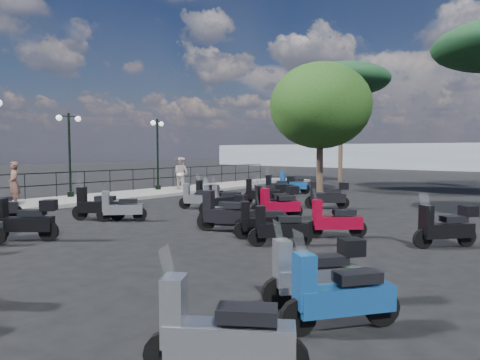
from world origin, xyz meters
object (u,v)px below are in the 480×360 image
Objects in this scene: pedestrian_far at (181,173)px; scooter_9 at (200,197)px; scooter_16 at (227,200)px; broadleaf_tree at (320,106)px; scooter_3 at (97,206)px; scooter_4 at (208,193)px; scooter_28 at (446,227)px; scooter_23 at (328,196)px; scooter_5 at (292,184)px; scooter_11 at (279,186)px; scooter_30 at (262,222)px; scooter_14 at (223,210)px; scooter_13 at (24,221)px; scooter_8 at (121,208)px; scooter_25 at (316,273)px; scooter_17 at (261,193)px; scooter_15 at (278,205)px; scooter_24 at (221,335)px; scooter_22 at (275,202)px; scooter_21 at (335,221)px; woman at (14,184)px; scooter_27 at (279,228)px; lamp_post_2 at (158,149)px; scooter_10 at (221,201)px; lamp_post_1 at (70,149)px; scooter_20 at (226,214)px; pine_2 at (342,80)px.

pedestrian_far reaches higher than scooter_9.
broadleaf_tree is at bearing -18.21° from scooter_16.
scooter_3 is 5.72m from scooter_4.
scooter_3 is 1.08× the size of scooter_28.
scooter_23 is at bearing -58.07° from broadleaf_tree.
pedestrian_far reaches higher than scooter_5.
scooter_11 is 1.29× the size of scooter_30.
scooter_14 is (3.44, -7.84, -0.02)m from scooter_11.
scooter_8 is at bearing -30.77° from scooter_13.
scooter_16 is 5.09m from scooter_30.
scooter_13 is 1.01× the size of scooter_25.
scooter_25 is at bearing -154.43° from scooter_8.
scooter_17 reaches higher than scooter_11.
scooter_3 reaches higher than scooter_4.
scooter_23 is (0.04, 3.21, 0.05)m from scooter_15.
scooter_24 is (14.29, -12.47, -0.56)m from pedestrian_far.
scooter_22 is at bearing -62.33° from scooter_13.
scooter_21 is at bearing -173.15° from scooter_22.
woman reaches higher than scooter_27.
lamp_post_2 is at bearing 105.35° from woman.
scooter_4 is 2.75m from scooter_16.
scooter_9 is (0.48, -7.12, -0.02)m from scooter_5.
scooter_10 is at bearing 153.38° from scooter_17.
scooter_9 is at bearing 20.22° from lamp_post_1.
scooter_20 is 0.25× the size of broadleaf_tree.
scooter_17 is (0.27, 9.25, -0.03)m from scooter_13.
scooter_20 is at bearing 165.15° from scooter_10.
scooter_17 reaches higher than scooter_22.
scooter_5 is 7.14m from scooter_9.
scooter_11 is at bearing -10.97° from scooter_27.
scooter_22 is (2.23, -0.07, 0.09)m from scooter_16.
scooter_4 is 1.02× the size of scooter_15.
lamp_post_2 is at bearing 102.03° from scooter_5.
scooter_15 is 0.84× the size of scooter_20.
pedestrian_far is 1.00× the size of scooter_20.
scooter_15 is at bearing -70.55° from pine_2.
lamp_post_1 is 2.17× the size of scooter_20.
scooter_15 is at bearing -84.23° from scooter_3.
scooter_21 is (6.40, -1.53, -0.03)m from scooter_9.
woman is 6.92m from scooter_9.
scooter_23 is at bearing 31.74° from lamp_post_1.
scooter_15 reaches higher than scooter_4.
scooter_23 is at bearing -58.69° from scooter_13.
scooter_22 is (1.75, 0.76, 0.05)m from scooter_10.
pedestrian_far is 1.22× the size of scooter_16.
scooter_11 reaches higher than scooter_8.
scooter_10 is at bearing -2.27° from scooter_25.
scooter_9 is 0.18× the size of pine_2.
scooter_17 reaches higher than scooter_28.
woman reaches higher than scooter_11.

